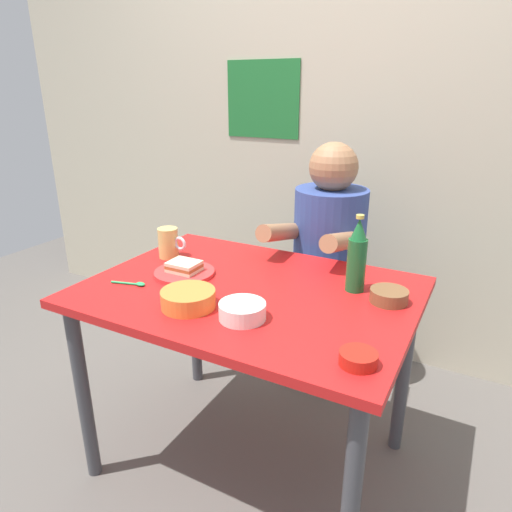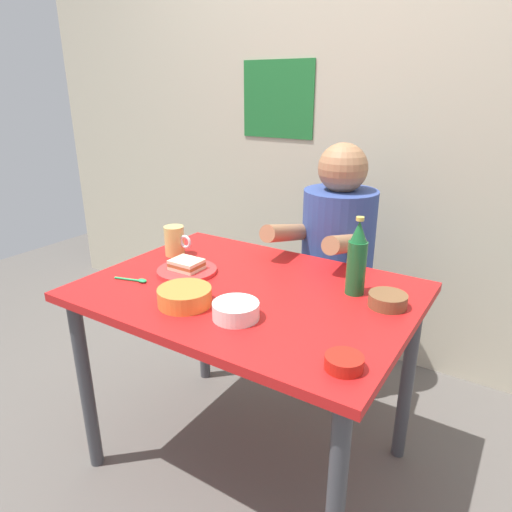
{
  "view_description": "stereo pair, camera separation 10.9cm",
  "coord_description": "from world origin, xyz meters",
  "px_view_note": "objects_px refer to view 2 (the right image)",
  "views": [
    {
      "loc": [
        0.69,
        -1.24,
        1.38
      ],
      "look_at": [
        0.0,
        0.05,
        0.84
      ],
      "focal_mm": 32.05,
      "sensor_mm": 36.0,
      "label": 1
    },
    {
      "loc": [
        0.79,
        -1.19,
        1.38
      ],
      "look_at": [
        0.0,
        0.05,
        0.84
      ],
      "focal_mm": 32.05,
      "sensor_mm": 36.0,
      "label": 2
    }
  ],
  "objects_px": {
    "person_seated": "(337,237)",
    "beer_mug": "(175,241)",
    "sandwich": "(187,264)",
    "stool": "(333,320)",
    "soup_bowl_orange": "(185,296)",
    "dining_table": "(248,312)",
    "beer_bottle": "(357,260)",
    "plate_orange": "(187,271)"
  },
  "relations": [
    {
      "from": "stool",
      "to": "soup_bowl_orange",
      "type": "height_order",
      "value": "soup_bowl_orange"
    },
    {
      "from": "beer_mug",
      "to": "beer_bottle",
      "type": "bearing_deg",
      "value": 3.13
    },
    {
      "from": "person_seated",
      "to": "beer_bottle",
      "type": "xyz_separation_m",
      "value": [
        0.26,
        -0.46,
        0.09
      ]
    },
    {
      "from": "stool",
      "to": "soup_bowl_orange",
      "type": "relative_size",
      "value": 2.65
    },
    {
      "from": "plate_orange",
      "to": "beer_mug",
      "type": "distance_m",
      "value": 0.21
    },
    {
      "from": "beer_bottle",
      "to": "soup_bowl_orange",
      "type": "relative_size",
      "value": 1.54
    },
    {
      "from": "person_seated",
      "to": "sandwich",
      "type": "bearing_deg",
      "value": -117.69
    },
    {
      "from": "stool",
      "to": "beer_mug",
      "type": "relative_size",
      "value": 3.57
    },
    {
      "from": "person_seated",
      "to": "soup_bowl_orange",
      "type": "distance_m",
      "value": 0.85
    },
    {
      "from": "person_seated",
      "to": "sandwich",
      "type": "distance_m",
      "value": 0.71
    },
    {
      "from": "beer_mug",
      "to": "beer_bottle",
      "type": "height_order",
      "value": "beer_bottle"
    },
    {
      "from": "sandwich",
      "to": "person_seated",
      "type": "bearing_deg",
      "value": 62.31
    },
    {
      "from": "sandwich",
      "to": "beer_mug",
      "type": "bearing_deg",
      "value": 143.53
    },
    {
      "from": "soup_bowl_orange",
      "to": "dining_table",
      "type": "bearing_deg",
      "value": 65.21
    },
    {
      "from": "sandwich",
      "to": "soup_bowl_orange",
      "type": "xyz_separation_m",
      "value": [
        0.17,
        -0.21,
        -0.0
      ]
    },
    {
      "from": "stool",
      "to": "person_seated",
      "type": "height_order",
      "value": "person_seated"
    },
    {
      "from": "stool",
      "to": "soup_bowl_orange",
      "type": "distance_m",
      "value": 0.96
    },
    {
      "from": "person_seated",
      "to": "beer_mug",
      "type": "distance_m",
      "value": 0.71
    },
    {
      "from": "plate_orange",
      "to": "beer_mug",
      "type": "height_order",
      "value": "beer_mug"
    },
    {
      "from": "stool",
      "to": "beer_mug",
      "type": "bearing_deg",
      "value": -133.53
    },
    {
      "from": "beer_mug",
      "to": "soup_bowl_orange",
      "type": "xyz_separation_m",
      "value": [
        0.33,
        -0.33,
        -0.03
      ]
    },
    {
      "from": "dining_table",
      "to": "beer_bottle",
      "type": "height_order",
      "value": "beer_bottle"
    },
    {
      "from": "stool",
      "to": "person_seated",
      "type": "relative_size",
      "value": 0.63
    },
    {
      "from": "person_seated",
      "to": "beer_bottle",
      "type": "distance_m",
      "value": 0.54
    },
    {
      "from": "sandwich",
      "to": "soup_bowl_orange",
      "type": "height_order",
      "value": "soup_bowl_orange"
    },
    {
      "from": "dining_table",
      "to": "beer_bottle",
      "type": "xyz_separation_m",
      "value": [
        0.32,
        0.15,
        0.21
      ]
    },
    {
      "from": "stool",
      "to": "sandwich",
      "type": "distance_m",
      "value": 0.83
    },
    {
      "from": "dining_table",
      "to": "sandwich",
      "type": "height_order",
      "value": "sandwich"
    },
    {
      "from": "person_seated",
      "to": "beer_mug",
      "type": "bearing_deg",
      "value": -134.16
    },
    {
      "from": "plate_orange",
      "to": "sandwich",
      "type": "relative_size",
      "value": 2.0
    },
    {
      "from": "sandwich",
      "to": "beer_mug",
      "type": "distance_m",
      "value": 0.2
    },
    {
      "from": "beer_mug",
      "to": "soup_bowl_orange",
      "type": "distance_m",
      "value": 0.46
    },
    {
      "from": "person_seated",
      "to": "soup_bowl_orange",
      "type": "bearing_deg",
      "value": -100.93
    },
    {
      "from": "dining_table",
      "to": "beer_bottle",
      "type": "relative_size",
      "value": 4.2
    },
    {
      "from": "dining_table",
      "to": "beer_mug",
      "type": "distance_m",
      "value": 0.47
    },
    {
      "from": "dining_table",
      "to": "stool",
      "type": "relative_size",
      "value": 2.44
    },
    {
      "from": "soup_bowl_orange",
      "to": "beer_bottle",
      "type": "bearing_deg",
      "value": 41.18
    },
    {
      "from": "stool",
      "to": "sandwich",
      "type": "height_order",
      "value": "sandwich"
    },
    {
      "from": "stool",
      "to": "beer_mug",
      "type": "xyz_separation_m",
      "value": [
        -0.49,
        -0.52,
        0.45
      ]
    },
    {
      "from": "dining_table",
      "to": "beer_mug",
      "type": "bearing_deg",
      "value": 165.21
    },
    {
      "from": "sandwich",
      "to": "beer_bottle",
      "type": "distance_m",
      "value": 0.61
    },
    {
      "from": "sandwich",
      "to": "stool",
      "type": "bearing_deg",
      "value": 62.73
    }
  ]
}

